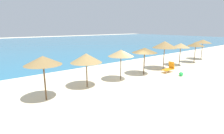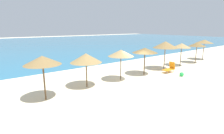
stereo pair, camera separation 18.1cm
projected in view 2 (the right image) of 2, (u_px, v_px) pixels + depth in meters
name	position (u px, v px, depth m)	size (l,w,h in m)	color
ground_plane	(142.00, 82.00, 14.32)	(160.00, 160.00, 0.00)	beige
sea_water	(27.00, 44.00, 45.43)	(160.00, 65.71, 0.01)	teal
beach_umbrella_2	(42.00, 60.00, 10.24)	(2.18, 2.18, 2.75)	brown
beach_umbrella_3	(86.00, 58.00, 12.59)	(2.30, 2.30, 2.55)	brown
beach_umbrella_4	(121.00, 53.00, 14.16)	(2.12, 2.12, 2.60)	brown
beach_umbrella_5	(145.00, 50.00, 15.94)	(2.32, 2.32, 2.55)	brown
beach_umbrella_6	(165.00, 45.00, 17.96)	(2.54, 2.54, 2.98)	brown
beach_umbrella_7	(182.00, 46.00, 19.70)	(2.06, 2.06, 2.62)	brown
beach_umbrella_8	(197.00, 44.00, 21.38)	(2.03, 2.03, 2.58)	brown
beach_umbrella_9	(204.00, 41.00, 23.55)	(2.25, 2.25, 2.75)	brown
lounge_chair_1	(170.00, 68.00, 17.16)	(1.36, 0.62, 1.03)	orange
beach_ball	(182.00, 74.00, 15.83)	(0.38, 0.38, 0.38)	green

